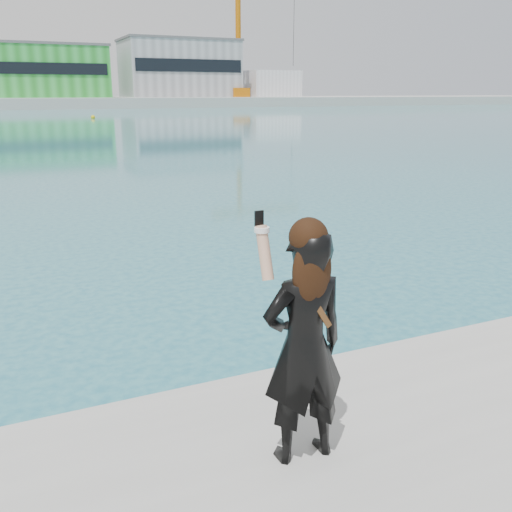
{
  "coord_description": "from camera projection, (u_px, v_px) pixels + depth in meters",
  "views": [
    {
      "loc": [
        -0.84,
        -2.9,
        3.04
      ],
      "look_at": [
        0.74,
        0.55,
        1.94
      ],
      "focal_mm": 40.0,
      "sensor_mm": 36.0,
      "label": 1
    }
  ],
  "objects": [
    {
      "name": "woman",
      "position": [
        304.0,
        340.0,
        3.44
      ],
      "size": [
        0.55,
        0.38,
        1.58
      ],
      "rotation": [
        0.0,
        0.0,
        3.12
      ],
      "color": "black",
      "rests_on": "near_quay"
    },
    {
      "name": "ancillary_shed",
      "position": [
        270.0,
        84.0,
        137.23
      ],
      "size": [
        12.0,
        10.0,
        6.0
      ],
      "primitive_type": "cube",
      "color": "silver",
      "rests_on": "far_quay"
    },
    {
      "name": "warehouse_grey_right",
      "position": [
        180.0,
        68.0,
        129.26
      ],
      "size": [
        25.5,
        15.35,
        12.5
      ],
      "color": "gray",
      "rests_on": "far_quay"
    },
    {
      "name": "buoy_near",
      "position": [
        93.0,
        118.0,
        68.68
      ],
      "size": [
        0.5,
        0.5,
        0.5
      ],
      "primitive_type": "sphere",
      "color": "#DCBE0B",
      "rests_on": "ground"
    },
    {
      "name": "flagpole_right",
      "position": [
        106.0,
        75.0,
        116.47
      ],
      "size": [
        1.28,
        0.16,
        8.0
      ],
      "color": "silver",
      "rests_on": "far_quay"
    },
    {
      "name": "warehouse_green",
      "position": [
        30.0,
        71.0,
        116.73
      ],
      "size": [
        30.6,
        16.36,
        10.5
      ],
      "color": "#24902B",
      "rests_on": "far_quay"
    },
    {
      "name": "dock_crane",
      "position": [
        243.0,
        36.0,
        127.43
      ],
      "size": [
        23.0,
        4.0,
        24.0
      ],
      "color": "orange",
      "rests_on": "far_quay"
    }
  ]
}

